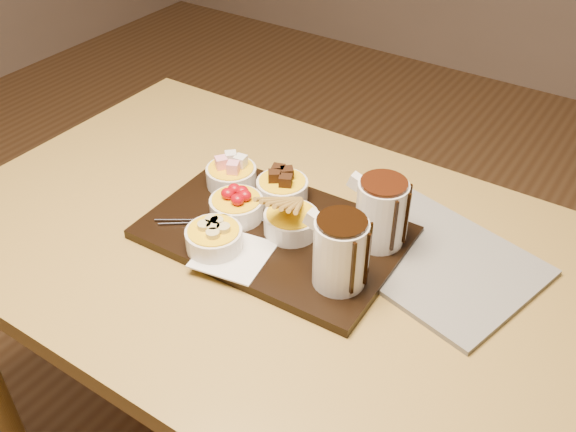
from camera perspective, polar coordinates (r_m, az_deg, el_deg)
The scene contains 12 objects.
dining_table at distance 1.25m, azimuth -2.25°, elevation -5.23°, with size 1.20×0.80×0.75m.
serving_board at distance 1.18m, azimuth -1.21°, elevation -1.48°, with size 0.46×0.30×0.02m, color black.
napkin at distance 1.12m, azimuth -4.88°, elevation -3.45°, with size 0.12×0.12×0.00m, color white.
bowl_marshmallows at distance 1.28m, azimuth -5.05°, elevation 3.53°, with size 0.10×0.10×0.04m, color white.
bowl_cake at distance 1.24m, azimuth -0.52°, elevation 2.37°, with size 0.10×0.10×0.04m, color white.
bowl_strawberries at distance 1.19m, azimuth -4.59°, elevation 0.72°, with size 0.10×0.10×0.04m, color white.
bowl_biscotti at distance 1.15m, azimuth 0.29°, elevation -0.63°, with size 0.10×0.10×0.04m, color white.
bowl_bananas at distance 1.12m, azimuth -6.58°, elevation -2.06°, with size 0.10×0.10×0.04m, color white.
pitcher_dark_chocolate at distance 1.03m, azimuth 4.65°, elevation -3.31°, with size 0.09×0.09×0.12m, color silver.
pitcher_milk_chocolate at distance 1.12m, azimuth 8.26°, elevation 0.23°, with size 0.09×0.09×0.12m, color silver.
fondue_skewers at distance 1.19m, azimuth -5.65°, elevation -0.33°, with size 0.26×0.03×0.01m, color silver, non-canonical shape.
newspaper at distance 1.15m, azimuth 12.84°, elevation -3.76°, with size 0.34×0.27×0.01m, color beige.
Camera 1 is at (0.55, -0.74, 1.50)m, focal length 40.00 mm.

